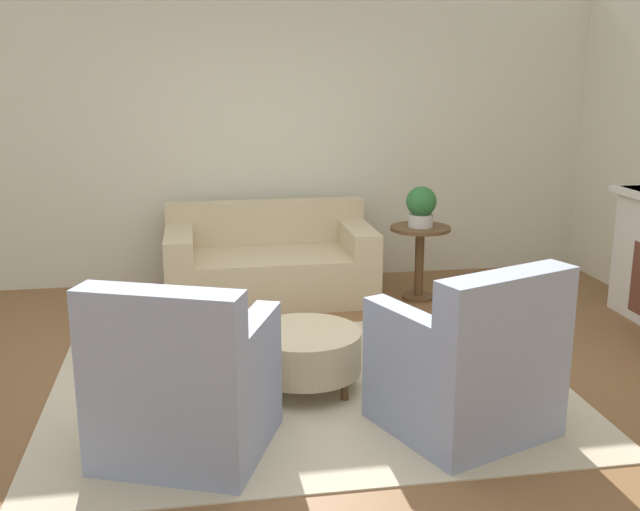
# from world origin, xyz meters

# --- Properties ---
(ground_plane) EXTENTS (16.00, 16.00, 0.00)m
(ground_plane) POSITION_xyz_m (0.00, 0.00, 0.00)
(ground_plane) COLOR brown
(wall_back) EXTENTS (9.29, 0.12, 2.80)m
(wall_back) POSITION_xyz_m (0.00, 2.70, 1.40)
(wall_back) COLOR beige
(wall_back) RESTS_ON ground_plane
(rug) EXTENTS (3.30, 2.43, 0.01)m
(rug) POSITION_xyz_m (0.00, 0.00, 0.01)
(rug) COLOR beige
(rug) RESTS_ON ground_plane
(couch) EXTENTS (1.81, 0.94, 0.82)m
(couch) POSITION_xyz_m (-0.06, 2.03, 0.30)
(couch) COLOR #C6B289
(couch) RESTS_ON ground_plane
(armchair_left) EXTENTS (1.07, 1.06, 0.99)m
(armchair_left) POSITION_xyz_m (-0.79, -0.70, 0.38)
(armchair_left) COLOR #8E99B2
(armchair_left) RESTS_ON rug
(armchair_right) EXTENTS (1.07, 1.06, 0.99)m
(armchair_right) POSITION_xyz_m (0.79, -0.70, 0.38)
(armchair_right) COLOR #8E99B2
(armchair_right) RESTS_ON rug
(ottoman_table) EXTENTS (0.73, 0.73, 0.39)m
(ottoman_table) POSITION_xyz_m (-0.04, 0.02, 0.26)
(ottoman_table) COLOR #C6B289
(ottoman_table) RESTS_ON rug
(side_table) EXTENTS (0.53, 0.53, 0.66)m
(side_table) POSITION_xyz_m (1.25, 1.77, 0.45)
(side_table) COLOR brown
(side_table) RESTS_ON ground_plane
(potted_plant_on_side_table) EXTENTS (0.26, 0.26, 0.36)m
(potted_plant_on_side_table) POSITION_xyz_m (1.25, 1.77, 0.84)
(potted_plant_on_side_table) COLOR beige
(potted_plant_on_side_table) RESTS_ON side_table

